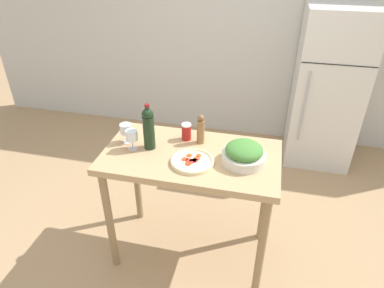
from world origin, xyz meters
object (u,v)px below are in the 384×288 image
object	(u,v)px
pepper_mill	(201,130)
wine_bottle	(149,128)
wine_glass_far	(126,130)
salt_canister	(186,132)
refrigerator	(327,89)
salad_bowl	(244,154)
homemade_pizza	(192,161)
wine_glass_near	(132,136)

from	to	relation	value
pepper_mill	wine_bottle	bearing A→B (deg)	-155.84
wine_glass_far	salt_canister	world-z (taller)	wine_glass_far
refrigerator	pepper_mill	distance (m)	1.86
wine_bottle	pepper_mill	world-z (taller)	wine_bottle
pepper_mill	salt_canister	world-z (taller)	pepper_mill
refrigerator	salad_bowl	size ratio (longest dim) A/B	5.78
refrigerator	homemade_pizza	distance (m)	2.07
wine_glass_far	salad_bowl	distance (m)	0.84
wine_bottle	salad_bowl	distance (m)	0.66
homemade_pizza	salt_canister	bearing A→B (deg)	111.02
wine_glass_far	pepper_mill	xyz separation A→B (m)	(0.51, 0.12, 0.00)
homemade_pizza	salt_canister	size ratio (longest dim) A/B	2.30
wine_glass_far	wine_glass_near	bearing A→B (deg)	-46.13
wine_glass_far	refrigerator	bearing A→B (deg)	46.89
pepper_mill	homemade_pizza	world-z (taller)	pepper_mill
refrigerator	wine_glass_far	distance (m)	2.27
wine_bottle	wine_glass_near	bearing A→B (deg)	-158.22
wine_glass_near	homemade_pizza	size ratio (longest dim) A/B	0.51
pepper_mill	salt_canister	bearing A→B (deg)	168.94
refrigerator	wine_bottle	size ratio (longest dim) A/B	4.99
pepper_mill	homemade_pizza	bearing A→B (deg)	-89.90
wine_glass_far	homemade_pizza	world-z (taller)	wine_glass_far
homemade_pizza	wine_bottle	bearing A→B (deg)	160.80
wine_glass_near	homemade_pizza	bearing A→B (deg)	-9.15
salad_bowl	homemade_pizza	distance (m)	0.34
wine_bottle	pepper_mill	size ratio (longest dim) A/B	1.51
pepper_mill	salad_bowl	world-z (taller)	pepper_mill
salad_bowl	salt_canister	xyz separation A→B (m)	(-0.43, 0.20, -0.00)
salt_canister	pepper_mill	bearing A→B (deg)	-11.06
pepper_mill	refrigerator	bearing A→B (deg)	56.06
homemade_pizza	wine_glass_near	bearing A→B (deg)	170.85
wine_glass_far	salt_canister	distance (m)	0.43
refrigerator	salt_canister	size ratio (longest dim) A/B	13.35
salad_bowl	pepper_mill	bearing A→B (deg)	151.40
wine_bottle	pepper_mill	bearing A→B (deg)	24.16
wine_glass_near	homemade_pizza	distance (m)	0.45
refrigerator	pepper_mill	xyz separation A→B (m)	(-1.03, -1.53, 0.22)
salt_canister	salad_bowl	bearing A→B (deg)	-24.58
wine_bottle	homemade_pizza	world-z (taller)	wine_bottle
homemade_pizza	refrigerator	bearing A→B (deg)	60.13
wine_bottle	wine_glass_far	xyz separation A→B (m)	(-0.18, 0.03, -0.06)
pepper_mill	salt_canister	distance (m)	0.12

